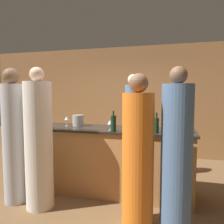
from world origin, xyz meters
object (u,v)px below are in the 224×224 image
object	(u,v)px
guest_0	(39,144)
guest_3	(176,156)
guest_2	(138,157)
bartender	(133,129)
wine_bottle_1	(113,123)
wine_bottle_0	(156,125)
ice_bucket	(78,120)
guest_1	(13,139)

from	to	relation	value
guest_0	guest_3	distance (m)	1.83
guest_0	guest_2	xyz separation A→B (m)	(1.39, -0.09, -0.06)
bartender	wine_bottle_1	distance (m)	1.05
guest_0	wine_bottle_0	world-z (taller)	guest_0
guest_2	ice_bucket	distance (m)	1.50
guest_1	guest_2	bearing A→B (deg)	-3.65
guest_0	guest_1	world-z (taller)	guest_1
guest_1	wine_bottle_0	distance (m)	2.07
guest_3	wine_bottle_1	distance (m)	1.04
ice_bucket	guest_1	bearing A→B (deg)	-130.83
guest_1	guest_3	bearing A→B (deg)	-2.09
guest_0	bartender	bearing A→B (deg)	53.60
guest_0	wine_bottle_0	distance (m)	1.66
wine_bottle_0	ice_bucket	size ratio (longest dim) A/B	1.51
bartender	guest_3	distance (m)	1.68
wine_bottle_0	wine_bottle_1	size ratio (longest dim) A/B	0.95
guest_1	wine_bottle_0	bearing A→B (deg)	12.84
guest_3	wine_bottle_0	bearing A→B (deg)	116.34
guest_0	wine_bottle_1	bearing A→B (deg)	23.99
guest_2	wine_bottle_1	world-z (taller)	guest_2
guest_0	wine_bottle_0	xyz separation A→B (m)	(1.56, 0.49, 0.25)
guest_1	ice_bucket	bearing A→B (deg)	49.17
ice_bucket	wine_bottle_0	bearing A→B (deg)	-13.44
ice_bucket	guest_0	bearing A→B (deg)	-105.85
wine_bottle_0	ice_bucket	distance (m)	1.37
wine_bottle_1	ice_bucket	xyz separation A→B (m)	(-0.73, 0.38, -0.03)
bartender	guest_2	size ratio (longest dim) A/B	1.07
wine_bottle_0	ice_bucket	world-z (taller)	wine_bottle_0
guest_2	wine_bottle_0	bearing A→B (deg)	73.50
guest_2	wine_bottle_1	distance (m)	0.75
wine_bottle_0	bartender	bearing A→B (deg)	117.76
wine_bottle_0	guest_0	bearing A→B (deg)	-162.64
guest_2	ice_bucket	bearing A→B (deg)	142.52
guest_1	guest_2	distance (m)	1.84
bartender	guest_2	distance (m)	1.56
guest_1	wine_bottle_1	size ratio (longest dim) A/B	6.49
guest_2	guest_0	bearing A→B (deg)	176.51
guest_2	ice_bucket	size ratio (longest dim) A/B	9.67
wine_bottle_1	ice_bucket	distance (m)	0.82
guest_0	ice_bucket	distance (m)	0.87
guest_2	wine_bottle_0	size ratio (longest dim) A/B	6.41
bartender	wine_bottle_1	size ratio (longest dim) A/B	6.48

